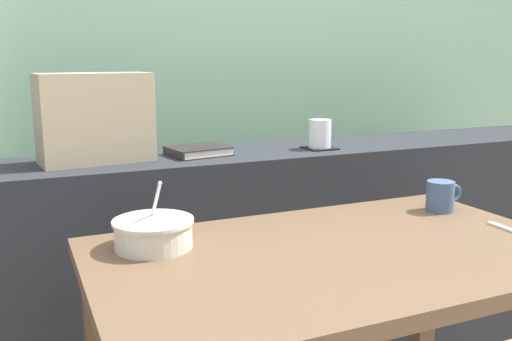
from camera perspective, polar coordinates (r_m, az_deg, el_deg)
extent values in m
cube|color=#23262B|center=(1.93, -1.48, -10.22)|extent=(2.80, 0.36, 0.83)
cube|color=brown|center=(1.89, 16.76, -13.80)|extent=(0.06, 0.06, 0.67)
cube|color=brown|center=(1.27, 8.46, -8.81)|extent=(1.09, 0.65, 0.03)
cube|color=black|center=(1.89, 6.57, 2.32)|extent=(0.10, 0.10, 0.00)
cylinder|color=white|center=(1.88, 6.61, 3.81)|extent=(0.08, 0.08, 0.09)
cylinder|color=#CC4C38|center=(1.88, 6.60, 3.33)|extent=(0.07, 0.07, 0.06)
cube|color=black|center=(1.76, -5.92, 1.65)|extent=(0.20, 0.17, 0.00)
cube|color=silver|center=(1.76, -5.93, 2.03)|extent=(0.19, 0.17, 0.02)
cube|color=black|center=(1.76, -5.93, 2.42)|extent=(0.20, 0.17, 0.00)
cube|color=black|center=(1.72, -8.52, 1.76)|extent=(0.03, 0.14, 0.03)
cube|color=tan|center=(1.68, -16.23, 5.21)|extent=(0.33, 0.18, 0.26)
cylinder|color=beige|center=(1.27, -10.52, -6.41)|extent=(0.17, 0.17, 0.07)
cylinder|color=beige|center=(1.26, -10.56, -5.16)|extent=(0.18, 0.18, 0.01)
cylinder|color=tan|center=(1.28, -10.50, -6.76)|extent=(0.15, 0.15, 0.04)
cylinder|color=silver|center=(1.28, -10.46, -3.87)|extent=(0.02, 0.10, 0.15)
ellipsoid|color=silver|center=(1.32, -10.59, -5.60)|extent=(0.03, 0.05, 0.01)
cylinder|color=#3D567A|center=(1.63, 18.45, -2.52)|extent=(0.08, 0.08, 0.08)
torus|color=#3D567A|center=(1.66, 19.74, -2.19)|extent=(0.05, 0.01, 0.05)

